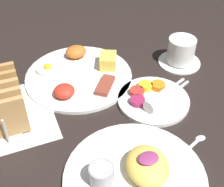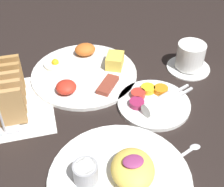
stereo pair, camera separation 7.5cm
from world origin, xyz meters
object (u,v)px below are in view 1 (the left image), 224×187
plate_breakfast (80,74)px  toast_rack (0,102)px  plate_condiments (154,98)px  plate_foreground (135,174)px  coffee_cup (181,52)px

plate_breakfast → toast_rack: size_ratio=1.59×
plate_breakfast → plate_condiments: (0.14, -0.16, 0.00)m
plate_breakfast → plate_condiments: bearing=-49.7°
plate_foreground → toast_rack: bearing=129.2°
plate_breakfast → plate_foreground: 0.35m
plate_breakfast → toast_rack: toast_rack is taller
plate_breakfast → toast_rack: bearing=-157.5°
toast_rack → coffee_cup: bearing=5.0°
plate_condiments → plate_breakfast: bearing=130.3°
plate_foreground → plate_condiments: bearing=53.4°
plate_breakfast → coffee_cup: 0.29m
coffee_cup → plate_foreground: bearing=-132.8°
plate_condiments → coffee_cup: (0.15, 0.12, 0.02)m
plate_breakfast → toast_rack: (-0.21, -0.09, 0.04)m
plate_breakfast → coffee_cup: (0.29, -0.04, 0.03)m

